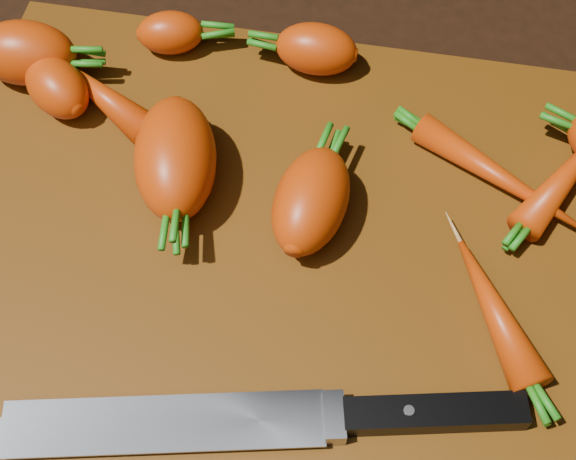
# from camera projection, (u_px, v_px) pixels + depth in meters

# --- Properties ---
(ground) EXTENTS (2.00, 2.00, 0.01)m
(ground) POSITION_uv_depth(u_px,v_px,m) (286.00, 268.00, 0.55)
(ground) COLOR black
(cutting_board) EXTENTS (0.50, 0.40, 0.01)m
(cutting_board) POSITION_uv_depth(u_px,v_px,m) (285.00, 260.00, 0.54)
(cutting_board) COLOR #502B08
(cutting_board) RESTS_ON ground
(carrot_0) EXTENTS (0.08, 0.06, 0.05)m
(carrot_0) POSITION_uv_depth(u_px,v_px,m) (25.00, 53.00, 0.60)
(carrot_0) COLOR #C43B0B
(carrot_0) RESTS_ON cutting_board
(carrot_1) EXTENTS (0.07, 0.07, 0.04)m
(carrot_1) POSITION_uv_depth(u_px,v_px,m) (57.00, 87.00, 0.59)
(carrot_1) COLOR #C43B0B
(carrot_1) RESTS_ON cutting_board
(carrot_2) EXTENTS (0.08, 0.11, 0.06)m
(carrot_2) POSITION_uv_depth(u_px,v_px,m) (175.00, 158.00, 0.55)
(carrot_2) COLOR #C43B0B
(carrot_2) RESTS_ON cutting_board
(carrot_3) EXTENTS (0.06, 0.09, 0.05)m
(carrot_3) POSITION_uv_depth(u_px,v_px,m) (311.00, 201.00, 0.53)
(carrot_3) COLOR #C43B0B
(carrot_3) RESTS_ON cutting_board
(carrot_4) EXTENTS (0.06, 0.04, 0.04)m
(carrot_4) POSITION_uv_depth(u_px,v_px,m) (316.00, 49.00, 0.61)
(carrot_4) COLOR #C43B0B
(carrot_4) RESTS_ON cutting_board
(carrot_5) EXTENTS (0.06, 0.04, 0.03)m
(carrot_5) POSITION_uv_depth(u_px,v_px,m) (170.00, 33.00, 0.62)
(carrot_5) COLOR #C43B0B
(carrot_5) RESTS_ON cutting_board
(carrot_7) EXTENTS (0.08, 0.12, 0.03)m
(carrot_7) POSITION_uv_depth(u_px,v_px,m) (569.00, 172.00, 0.56)
(carrot_7) COLOR #C43B0B
(carrot_7) RESTS_ON cutting_board
(carrot_8) EXTENTS (0.13, 0.09, 0.02)m
(carrot_8) POSITION_uv_depth(u_px,v_px,m) (497.00, 175.00, 0.56)
(carrot_8) COLOR #C43B0B
(carrot_8) RESTS_ON cutting_board
(carrot_9) EXTENTS (0.07, 0.11, 0.03)m
(carrot_9) POSITION_uv_depth(u_px,v_px,m) (495.00, 311.00, 0.50)
(carrot_9) COLOR #C43B0B
(carrot_9) RESTS_ON cutting_board
(carrot_10) EXTENTS (0.10, 0.08, 0.03)m
(carrot_10) POSITION_uv_depth(u_px,v_px,m) (100.00, 94.00, 0.59)
(carrot_10) COLOR #C43B0B
(carrot_10) RESTS_ON cutting_board
(knife) EXTENTS (0.31, 0.09, 0.02)m
(knife) POSITION_uv_depth(u_px,v_px,m) (195.00, 423.00, 0.47)
(knife) COLOR gray
(knife) RESTS_ON cutting_board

